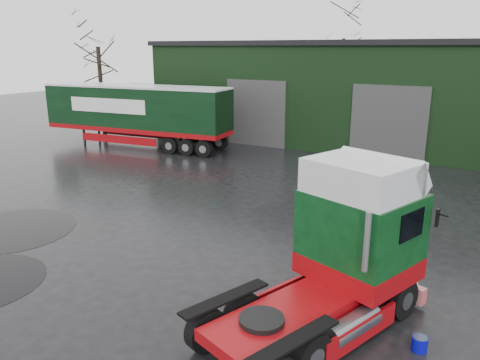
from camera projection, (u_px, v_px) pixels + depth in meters
name	position (u px, v px, depth m)	size (l,w,h in m)	color
ground	(212.00, 242.00, 14.70)	(100.00, 100.00, 0.00)	black
warehouse	(413.00, 92.00, 29.48)	(32.40, 12.40, 6.30)	black
hero_tractor	(313.00, 255.00, 9.53)	(2.47, 5.81, 3.61)	#0A3816
trailer_left	(136.00, 116.00, 28.36)	(2.47, 12.06, 3.75)	silver
wash_bucket	(419.00, 344.00, 9.39)	(0.32, 0.32, 0.30)	#07079B
tree_left	(100.00, 72.00, 31.75)	(4.40, 4.40, 8.50)	black
tree_back_a	(342.00, 61.00, 41.23)	(4.40, 4.40, 9.50)	black
puddle_1	(387.00, 248.00, 14.25)	(1.83, 1.83, 0.01)	black
puddle_2	(11.00, 230.00, 15.67)	(4.16, 4.16, 0.01)	black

